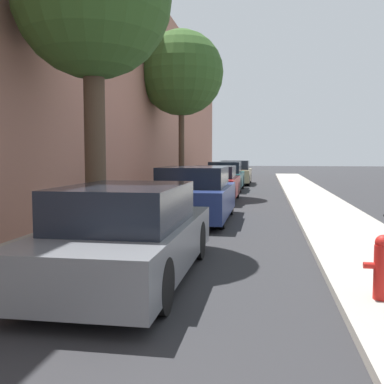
# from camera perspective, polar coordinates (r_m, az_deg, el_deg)

# --- Properties ---
(ground_plane) EXTENTS (120.00, 120.00, 0.00)m
(ground_plane) POSITION_cam_1_polar(r_m,az_deg,el_deg) (15.43, 5.45, -1.97)
(ground_plane) COLOR #28282B
(sidewalk_left) EXTENTS (2.00, 52.00, 0.12)m
(sidewalk_left) POSITION_cam_1_polar(r_m,az_deg,el_deg) (15.88, -5.04, -1.56)
(sidewalk_left) COLOR #9E998E
(sidewalk_left) RESTS_ON ground
(sidewalk_right) EXTENTS (2.00, 52.00, 0.12)m
(sidewalk_right) POSITION_cam_1_polar(r_m,az_deg,el_deg) (15.50, 16.22, -1.88)
(sidewalk_right) COLOR #9E998E
(sidewalk_right) RESTS_ON ground
(building_facade_left) EXTENTS (0.70, 52.00, 8.93)m
(building_facade_left) POSITION_cam_1_polar(r_m,az_deg,el_deg) (16.40, -9.87, 14.04)
(building_facade_left) COLOR tan
(building_facade_left) RESTS_ON ground
(parked_car_grey) EXTENTS (1.76, 4.45, 1.37)m
(parked_car_grey) POSITION_cam_1_polar(r_m,az_deg,el_deg) (6.52, -8.03, -5.42)
(parked_car_grey) COLOR black
(parked_car_grey) RESTS_ON ground
(parked_car_navy) EXTENTS (1.91, 4.23, 1.48)m
(parked_car_navy) POSITION_cam_1_polar(r_m,az_deg,el_deg) (12.23, 0.34, -0.41)
(parked_car_navy) COLOR black
(parked_car_navy) RESTS_ON ground
(parked_car_red) EXTENTS (1.80, 4.06, 1.37)m
(parked_car_red) POSITION_cam_1_polar(r_m,az_deg,el_deg) (17.48, 2.82, 1.03)
(parked_car_red) COLOR black
(parked_car_red) RESTS_ON ground
(parked_car_teal) EXTENTS (1.72, 4.26, 1.46)m
(parked_car_teal) POSITION_cam_1_polar(r_m,az_deg,el_deg) (22.86, 4.29, 1.95)
(parked_car_teal) COLOR black
(parked_car_teal) RESTS_ON ground
(parked_car_champagne) EXTENTS (1.83, 4.32, 1.46)m
(parked_car_champagne) POSITION_cam_1_polar(r_m,az_deg,el_deg) (27.73, 5.56, 2.43)
(parked_car_champagne) COLOR black
(parked_car_champagne) RESTS_ON ground
(street_tree_near) EXTENTS (3.06, 3.06, 6.21)m
(street_tree_near) POSITION_cam_1_polar(r_m,az_deg,el_deg) (9.55, -12.55, 22.60)
(street_tree_near) COLOR #4C3A2B
(street_tree_near) RESTS_ON sidewalk_left
(street_tree_far) EXTENTS (3.61, 3.61, 6.98)m
(street_tree_far) POSITION_cam_1_polar(r_m,az_deg,el_deg) (19.78, -1.38, 14.86)
(street_tree_far) COLOR #4C3A2B
(street_tree_far) RESTS_ON sidewalk_left
(fire_hydrant) EXTENTS (0.42, 0.19, 0.76)m
(fire_hydrant) POSITION_cam_1_polar(r_m,az_deg,el_deg) (5.69, 23.08, -8.69)
(fire_hydrant) COLOR red
(fire_hydrant) RESTS_ON sidewalk_right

